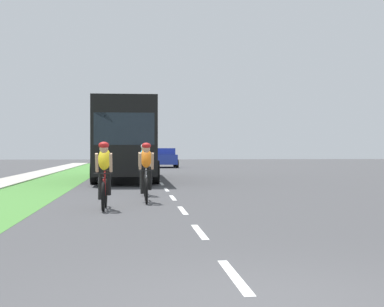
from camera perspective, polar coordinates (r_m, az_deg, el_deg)
ground_plane at (r=25.14m, az=-3.10°, el=-2.82°), size 120.00×120.00×0.00m
grass_verge at (r=25.35m, az=-13.47°, el=-2.79°), size 2.50×70.00×0.01m
sidewalk_concrete at (r=25.71m, az=-17.97°, el=-2.75°), size 1.57×70.00×0.10m
lane_markings_center at (r=29.13m, az=-3.44°, el=-2.37°), size 0.12×54.30×0.01m
cyclist_lead at (r=13.74m, az=-8.57°, el=-2.07°), size 0.42×1.72×1.58m
cyclist_trailing at (r=15.47m, az=-4.51°, el=-1.79°), size 0.42×1.72×1.58m
cyclist_distant at (r=17.91m, az=-4.65°, el=-1.50°), size 0.42×1.72×1.58m
bus_black at (r=27.58m, az=-6.42°, el=1.58°), size 2.78×11.60×3.48m
sedan_blue at (r=46.28m, az=-2.68°, el=-0.41°), size 1.98×4.30×1.52m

